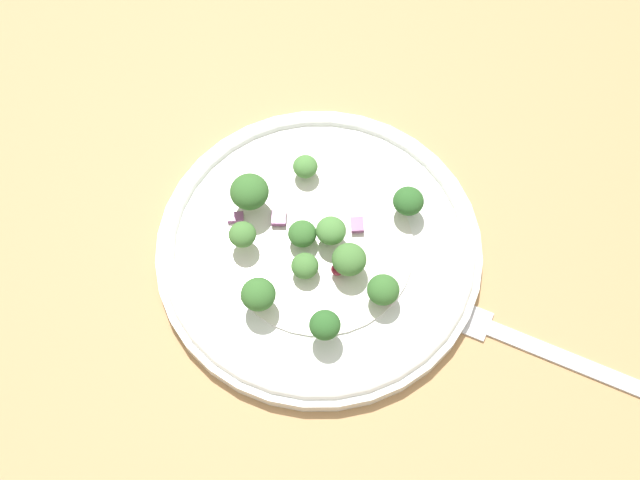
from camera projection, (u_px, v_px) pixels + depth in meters
ground_plane at (330, 253)px, 67.27cm from camera, size 180.00×180.00×2.00cm
plate at (320, 250)px, 65.33cm from camera, size 25.08×25.08×1.70cm
dressing_pool at (320, 248)px, 64.93cm from camera, size 14.55×14.55×0.20cm
broccoli_floret_0 at (302, 234)px, 64.03cm from camera, size 2.18×2.18×2.21cm
broccoli_floret_1 at (305, 266)px, 62.99cm from camera, size 2.06×2.06×2.09cm
broccoli_floret_2 at (258, 295)px, 61.12cm from camera, size 2.56×2.56×2.59cm
broccoli_floret_3 at (383, 290)px, 61.75cm from camera, size 2.39×2.39×2.42cm
broccoli_floret_4 at (325, 325)px, 60.07cm from camera, size 2.25×2.25×2.28cm
broccoli_floret_5 at (305, 167)px, 66.57cm from camera, size 1.96×1.96×1.98cm
broccoli_floret_6 at (250, 192)px, 64.44cm from camera, size 2.98×2.98×3.02cm
broccoli_floret_7 at (408, 201)px, 64.77cm from camera, size 2.37×2.37×2.40cm
broccoli_floret_8 at (347, 261)px, 62.47cm from camera, size 2.57×2.57×2.60cm
broccoli_floret_9 at (337, 231)px, 63.72cm from camera, size 2.29×2.29×2.32cm
broccoli_floret_10 at (242, 235)px, 63.35cm from camera, size 2.09×2.09×2.11cm
cranberry_0 at (253, 289)px, 62.91cm from camera, size 0.93×0.93×0.93cm
cranberry_1 at (387, 300)px, 62.69cm from camera, size 0.72×0.72×0.72cm
cranberry_2 at (337, 269)px, 63.19cm from camera, size 0.95×0.95×0.95cm
onion_bit_0 at (235, 217)px, 65.73cm from camera, size 1.47×1.25×0.49cm
onion_bit_1 at (279, 217)px, 65.52cm from camera, size 1.66×1.76×0.43cm
onion_bit_2 at (358, 226)px, 65.16cm from camera, size 1.38×1.49×0.36cm
fork at (547, 351)px, 62.45cm from camera, size 12.74×15.86×0.50cm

